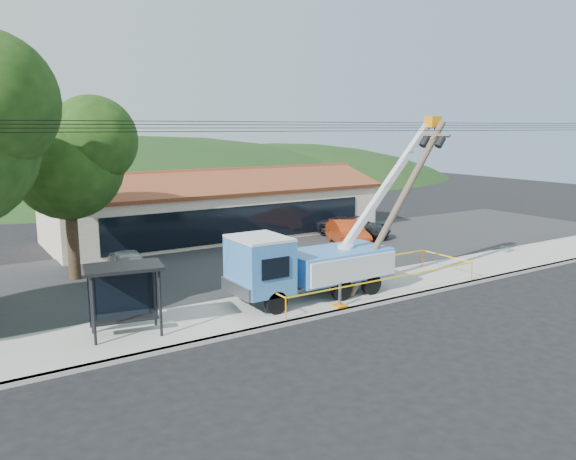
% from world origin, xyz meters
% --- Properties ---
extents(ground, '(120.00, 120.00, 0.00)m').
position_xyz_m(ground, '(0.00, 0.00, 0.00)').
color(ground, black).
rests_on(ground, ground).
extents(curb, '(60.00, 0.25, 0.15)m').
position_xyz_m(curb, '(0.00, 2.10, 0.07)').
color(curb, '#A9A59E').
rests_on(curb, ground).
extents(sidewalk, '(60.00, 4.00, 0.15)m').
position_xyz_m(sidewalk, '(0.00, 4.00, 0.07)').
color(sidewalk, '#A9A59E').
rests_on(sidewalk, ground).
extents(parking_lot, '(60.00, 12.00, 0.10)m').
position_xyz_m(parking_lot, '(0.00, 12.00, 0.05)').
color(parking_lot, '#28282B').
rests_on(parking_lot, ground).
extents(strip_mall, '(22.50, 8.53, 4.67)m').
position_xyz_m(strip_mall, '(4.00, 19.98, 1.88)').
color(strip_mall, '#BAAA94').
rests_on(strip_mall, ground).
extents(tree_lot, '(6.30, 5.60, 8.94)m').
position_xyz_m(tree_lot, '(-7.00, 13.00, 6.21)').
color(tree_lot, '#332316').
rests_on(tree_lot, ground).
extents(hill_center, '(89.60, 64.00, 32.00)m').
position_xyz_m(hill_center, '(10.00, 55.00, 0.00)').
color(hill_center, '#183814').
rests_on(hill_center, ground).
extents(hill_east, '(72.80, 52.00, 26.00)m').
position_xyz_m(hill_east, '(30.00, 55.00, 0.00)').
color(hill_east, '#183814').
rests_on(hill_east, ground).
extents(utility_truck, '(10.84, 3.96, 7.79)m').
position_xyz_m(utility_truck, '(0.78, 4.17, 1.71)').
color(utility_truck, black).
rests_on(utility_truck, ground).
extents(leaning_pole, '(5.55, 1.72, 7.71)m').
position_xyz_m(leaning_pole, '(5.39, 3.35, 4.31)').
color(leaning_pole, brown).
rests_on(leaning_pole, ground).
extents(bus_shelter, '(2.86, 2.04, 2.53)m').
position_xyz_m(bus_shelter, '(-7.12, 4.18, 2.00)').
color(bus_shelter, black).
rests_on(bus_shelter, ground).
extents(caution_tape, '(10.66, 3.27, 0.94)m').
position_xyz_m(caution_tape, '(3.71, 3.82, 0.86)').
color(caution_tape, orange).
rests_on(caution_tape, ground).
extents(car_silver, '(2.13, 4.38, 1.44)m').
position_xyz_m(car_silver, '(-4.81, 11.26, 0.00)').
color(car_silver, '#B0B1B8').
rests_on(car_silver, ground).
extents(car_red, '(3.20, 5.02, 1.56)m').
position_xyz_m(car_red, '(9.31, 12.09, 0.00)').
color(car_red, '#A43210').
rests_on(car_red, ground).
extents(car_dark, '(3.95, 5.54, 1.40)m').
position_xyz_m(car_dark, '(11.43, 14.06, 0.00)').
color(car_dark, black).
rests_on(car_dark, ground).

